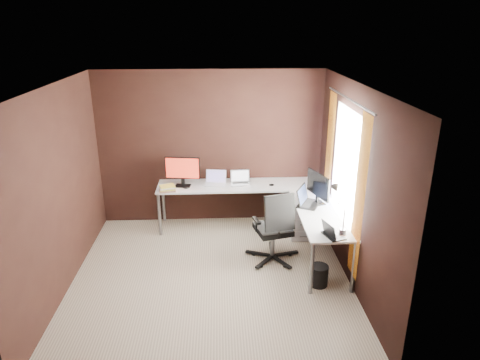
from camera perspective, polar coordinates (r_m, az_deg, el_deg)
The scene contains 15 objects.
room at distance 5.29m, azimuth -0.49°, elevation -0.69°, with size 3.60×3.60×2.50m.
desk at distance 6.45m, azimuth 3.62°, elevation -2.45°, with size 2.65×2.25×0.73m.
drawer_pedestal at distance 6.79m, azimuth 8.38°, elevation -4.91°, with size 0.42×0.50×0.60m, color white.
monitor_left at distance 6.74m, azimuth -7.68°, elevation 1.33°, with size 0.54×0.18×0.47m.
monitor_right at distance 6.14m, azimuth 10.39°, elevation -0.83°, with size 0.22×0.53×0.46m.
laptop_white at distance 6.84m, azimuth -3.25°, elevation -0.17°, with size 0.35×0.27×0.22m.
laptop_silver at distance 6.85m, azimuth 0.03°, elevation -0.09°, with size 0.32×0.24×0.21m.
laptop_black_big at distance 6.16m, azimuth 8.86°, elevation -2.72°, with size 0.42×0.47×0.26m.
laptop_black_small at distance 5.33m, azimuth 12.14°, elevation -6.95°, with size 0.28×0.33×0.19m.
book_stack at distance 6.66m, azimuth -9.66°, elevation -1.09°, with size 0.28×0.25×0.08m.
mouse_left at distance 6.70m, azimuth -7.21°, elevation -1.03°, with size 0.09×0.06×0.03m, color black.
mouse_corner at distance 6.78m, azimuth 4.23°, elevation -0.66°, with size 0.08×0.05×0.03m, color black.
desk_lamp at distance 5.31m, azimuth 12.98°, elevation -2.93°, with size 0.20×0.23×0.62m.
office_chair at distance 6.04m, azimuth 4.52°, elevation -8.02°, with size 0.59×0.62×1.06m.
wastebasket at distance 5.68m, azimuth 10.46°, elevation -12.40°, with size 0.24×0.24×0.27m, color black.
Camera 1 is at (0.14, -4.86, 3.19)m, focal length 32.00 mm.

